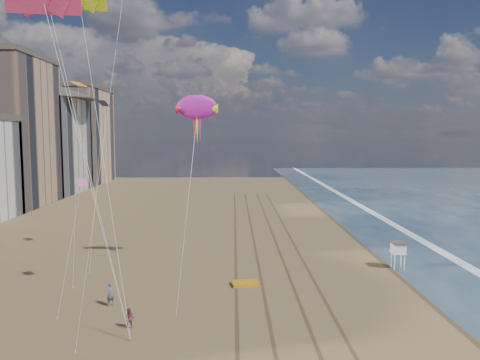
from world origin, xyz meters
name	(u,v)px	position (x,y,z in m)	size (l,w,h in m)	color
wet_sand	(393,243)	(19.00, 40.00, 0.00)	(260.00, 260.00, 0.00)	#42301E
foam	(425,242)	(23.20, 40.00, 0.00)	(260.00, 260.00, 0.00)	white
tracks	(271,265)	(2.55, 30.00, 0.01)	(7.68, 120.00, 0.01)	brown
lifeguard_stand	(398,248)	(15.59, 28.53, 2.13)	(1.53, 1.53, 2.77)	white
grounded_kite	(245,283)	(-0.37, 23.44, 0.14)	(2.48, 1.58, 0.28)	orange
show_kite	(197,108)	(-5.13, 29.34, 16.57)	(4.32, 7.17, 20.59)	#B31BA4
kite_flyer_a	(111,294)	(-11.39, 18.33, 0.99)	(0.72, 0.47, 1.97)	slate
kite_flyer_b	(129,318)	(-8.90, 13.84, 0.75)	(0.73, 0.57, 1.50)	brown
small_kites	(100,70)	(-13.64, 25.02, 19.71)	(9.29, 17.50, 16.69)	#2833D9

